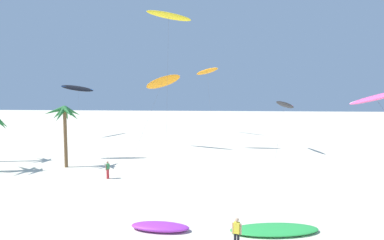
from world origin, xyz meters
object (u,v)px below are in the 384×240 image
grounded_kite_2 (274,229)px  person_near_left (237,232)px  palm_tree_4 (65,117)px  flying_kite_2 (78,88)px  flying_kite_5 (162,82)px  flying_kite_7 (169,16)px  flying_kite_10 (284,105)px  grounded_kite_0 (160,227)px  flying_kite_8 (376,97)px  flying_kite_9 (207,71)px  person_mid_field (108,169)px

grounded_kite_2 → person_near_left: (-2.32, -2.36, 0.80)m
palm_tree_4 → flying_kite_2: size_ratio=0.67×
palm_tree_4 → flying_kite_5: flying_kite_5 is taller
flying_kite_7 → flying_kite_10: size_ratio=2.01×
palm_tree_4 → grounded_kite_0: 20.77m
flying_kite_5 → grounded_kite_2: flying_kite_5 is taller
flying_kite_10 → grounded_kite_0: bearing=-114.9°
flying_kite_8 → flying_kite_2: bearing=145.5°
flying_kite_7 → flying_kite_8: size_ratio=2.27×
grounded_kite_2 → flying_kite_2: bearing=127.3°
flying_kite_7 → flying_kite_2: bearing=145.2°
flying_kite_2 → grounded_kite_2: (30.64, -40.15, -9.04)m
palm_tree_4 → grounded_kite_2: palm_tree_4 is taller
palm_tree_4 → flying_kite_9: size_ratio=0.51×
flying_kite_2 → grounded_kite_2: size_ratio=1.86×
flying_kite_10 → person_mid_field: size_ratio=5.92×
flying_kite_5 → person_near_left: size_ratio=6.48×
flying_kite_2 → flying_kite_8: size_ratio=1.14×
flying_kite_8 → flying_kite_10: 15.51m
flying_kite_8 → grounded_kite_0: bearing=-145.6°
flying_kite_7 → flying_kite_9: (4.57, 18.34, -6.42)m
flying_kite_2 → grounded_kite_0: flying_kite_2 is taller
flying_kite_7 → grounded_kite_2: flying_kite_7 is taller
grounded_kite_0 → person_near_left: (4.40, -2.03, 0.74)m
flying_kite_5 → flying_kite_9: size_ratio=0.84×
flying_kite_2 → flying_kite_8: 50.32m
flying_kite_9 → person_near_left: bearing=-85.5°
person_mid_field → flying_kite_7: bearing=77.9°
flying_kite_5 → flying_kite_7: bearing=-45.0°
palm_tree_4 → person_mid_field: (6.28, -4.14, -4.66)m
flying_kite_8 → person_mid_field: (-24.74, -1.28, -6.84)m
palm_tree_4 → grounded_kite_2: (20.18, -14.54, -5.43)m
flying_kite_9 → person_mid_field: (-7.94, -34.09, -11.68)m
grounded_kite_0 → palm_tree_4: bearing=132.1°
grounded_kite_0 → grounded_kite_2: (6.73, 0.34, -0.06)m
flying_kite_8 → person_mid_field: flying_kite_8 is taller
grounded_kite_2 → person_near_left: bearing=-134.5°
grounded_kite_0 → flying_kite_5: bearing=100.2°
flying_kite_9 → person_mid_field: 36.90m
flying_kite_2 → grounded_kite_0: 47.87m
flying_kite_9 → palm_tree_4: bearing=-115.4°
palm_tree_4 → flying_kite_8: 31.22m
flying_kite_10 → person_mid_field: 25.80m
flying_kite_2 → flying_kite_9: 25.28m
grounded_kite_0 → person_mid_field: (-7.18, 10.74, 0.72)m
flying_kite_7 → grounded_kite_2: (10.54, -26.16, -18.87)m
flying_kite_10 → grounded_kite_2: (-5.64, -26.25, -6.48)m
flying_kite_2 → flying_kite_10: flying_kite_2 is taller
person_mid_field → flying_kite_2: bearing=119.4°
grounded_kite_0 → flying_kite_8: bearing=34.4°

